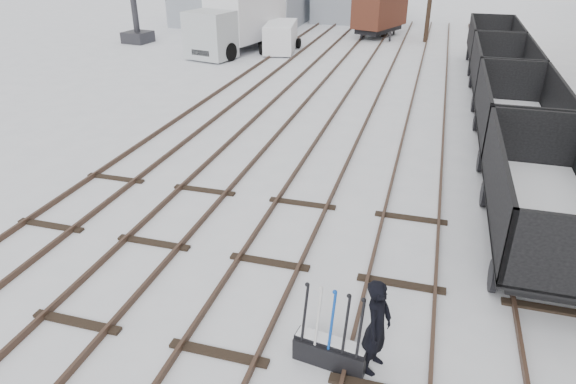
# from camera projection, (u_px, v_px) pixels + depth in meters

# --- Properties ---
(ground) EXTENTS (120.00, 120.00, 0.00)m
(ground) POSITION_uv_depth(u_px,v_px,m) (219.00, 355.00, 9.32)
(ground) COLOR white
(ground) RESTS_ON ground
(tracks) EXTENTS (13.90, 52.00, 0.16)m
(tracks) POSITION_uv_depth(u_px,v_px,m) (350.00, 118.00, 21.00)
(tracks) COLOR black
(tracks) RESTS_ON ground
(ground_frame) EXTENTS (1.35, 0.60, 1.49)m
(ground_frame) POSITION_uv_depth(u_px,v_px,m) (331.00, 350.00, 9.03)
(ground_frame) COLOR black
(ground_frame) RESTS_ON ground
(worker) EXTENTS (0.59, 0.76, 1.82)m
(worker) POSITION_uv_depth(u_px,v_px,m) (377.00, 327.00, 8.65)
(worker) COLOR black
(worker) RESTS_ON ground
(freight_wagon_a) EXTENTS (2.49, 6.22, 2.54)m
(freight_wagon_a) POSITION_uv_depth(u_px,v_px,m) (544.00, 214.00, 11.99)
(freight_wagon_a) COLOR black
(freight_wagon_a) RESTS_ON ground
(freight_wagon_b) EXTENTS (2.49, 6.22, 2.54)m
(freight_wagon_b) POSITION_uv_depth(u_px,v_px,m) (516.00, 126.00, 17.48)
(freight_wagon_b) COLOR black
(freight_wagon_b) RESTS_ON ground
(freight_wagon_c) EXTENTS (2.49, 6.22, 2.54)m
(freight_wagon_c) POSITION_uv_depth(u_px,v_px,m) (501.00, 79.00, 22.96)
(freight_wagon_c) COLOR black
(freight_wagon_c) RESTS_ON ground
(freight_wagon_d) EXTENTS (2.49, 6.22, 2.54)m
(freight_wagon_d) POSITION_uv_depth(u_px,v_px,m) (492.00, 51.00, 28.45)
(freight_wagon_d) COLOR black
(freight_wagon_d) RESTS_ON ground
(box_van_wagon) EXTENTS (3.83, 5.08, 3.46)m
(box_van_wagon) POSITION_uv_depth(u_px,v_px,m) (380.00, 8.00, 36.65)
(box_van_wagon) COLOR black
(box_van_wagon) RESTS_ON ground
(lorry) EXTENTS (3.91, 8.43, 3.68)m
(lorry) POSITION_uv_depth(u_px,v_px,m) (239.00, 20.00, 32.32)
(lorry) COLOR black
(lorry) RESTS_ON ground
(panel_van) EXTENTS (2.43, 4.31, 1.79)m
(panel_van) POSITION_uv_depth(u_px,v_px,m) (281.00, 37.00, 32.62)
(panel_van) COLOR white
(panel_van) RESTS_ON ground
(crane) EXTENTS (1.88, 4.96, 8.39)m
(crane) POSITION_uv_depth(u_px,v_px,m) (136.00, 9.00, 34.87)
(crane) COLOR #2A2A2E
(crane) RESTS_ON ground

